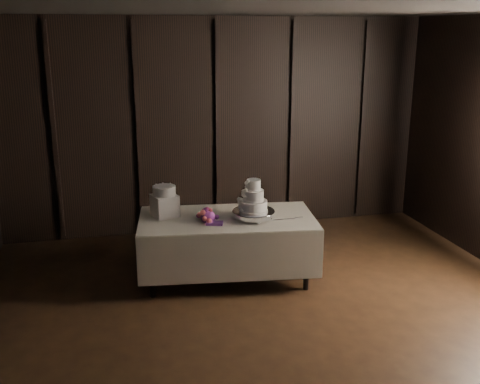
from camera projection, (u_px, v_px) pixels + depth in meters
name	position (u px, v px, depth m)	size (l,w,h in m)	color
room	(300.00, 195.00, 4.62)	(6.08, 7.08, 3.08)	black
display_table	(227.00, 245.00, 6.47)	(2.11, 1.28, 0.76)	silver
cake_stand	(254.00, 215.00, 6.32)	(0.48, 0.48, 0.09)	silver
wedding_cake	(252.00, 199.00, 6.25)	(0.34, 0.31, 0.37)	white
bouquet	(208.00, 216.00, 6.22)	(0.30, 0.40, 0.19)	#EE6269
box_pedestal	(165.00, 205.00, 6.39)	(0.26, 0.26, 0.25)	white
small_cake	(164.00, 191.00, 6.34)	(0.26, 0.26, 0.10)	white
cake_knife	(283.00, 219.00, 6.29)	(0.37, 0.02, 0.01)	silver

